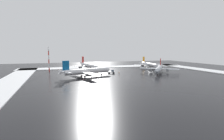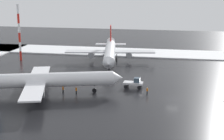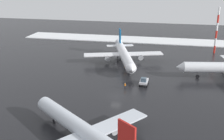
{
  "view_description": "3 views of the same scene",
  "coord_description": "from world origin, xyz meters",
  "px_view_note": "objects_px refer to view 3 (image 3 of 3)",
  "views": [
    {
      "loc": [
        45.27,
        105.69,
        16.14
      ],
      "look_at": [
        12.47,
        4.62,
        3.75
      ],
      "focal_mm": 28.0,
      "sensor_mm": 36.0,
      "label": 1
    },
    {
      "loc": [
        -0.66,
        72.35,
        23.73
      ],
      "look_at": [
        14.25,
        -4.18,
        4.65
      ],
      "focal_mm": 55.0,
      "sensor_mm": 36.0,
      "label": 2
    },
    {
      "loc": [
        -65.22,
        -12.84,
        29.8
      ],
      "look_at": [
        8.54,
        2.86,
        4.19
      ],
      "focal_mm": 45.0,
      "sensor_mm": 36.0,
      "label": 3
    }
  ],
  "objects_px": {
    "ground_crew_beside_wing": "(125,85)",
    "pushback_tug": "(144,81)",
    "ground_crew_mid_apron": "(125,67)",
    "airplane_foreground_jet": "(124,55)",
    "airplane_far_rear": "(82,129)",
    "antenna_mast": "(217,31)",
    "ground_crew_near_tug": "(127,64)"
  },
  "relations": [
    {
      "from": "pushback_tug",
      "to": "ground_crew_mid_apron",
      "type": "xyz_separation_m",
      "value": [
        12.2,
        7.47,
        -0.31
      ]
    },
    {
      "from": "ground_crew_mid_apron",
      "to": "pushback_tug",
      "type": "bearing_deg",
      "value": 61.2
    },
    {
      "from": "ground_crew_mid_apron",
      "to": "antenna_mast",
      "type": "distance_m",
      "value": 43.29
    },
    {
      "from": "airplane_far_rear",
      "to": "pushback_tug",
      "type": "relative_size",
      "value": 5.83
    },
    {
      "from": "airplane_far_rear",
      "to": "ground_crew_mid_apron",
      "type": "xyz_separation_m",
      "value": [
        43.98,
        -0.67,
        -2.19
      ]
    },
    {
      "from": "ground_crew_mid_apron",
      "to": "antenna_mast",
      "type": "height_order",
      "value": "antenna_mast"
    },
    {
      "from": "ground_crew_beside_wing",
      "to": "pushback_tug",
      "type": "bearing_deg",
      "value": -78.25
    },
    {
      "from": "ground_crew_near_tug",
      "to": "ground_crew_beside_wing",
      "type": "distance_m",
      "value": 19.1
    },
    {
      "from": "airplane_far_rear",
      "to": "ground_crew_mid_apron",
      "type": "height_order",
      "value": "airplane_far_rear"
    },
    {
      "from": "ground_crew_near_tug",
      "to": "ground_crew_beside_wing",
      "type": "relative_size",
      "value": 1.0
    },
    {
      "from": "pushback_tug",
      "to": "antenna_mast",
      "type": "distance_m",
      "value": 47.93
    },
    {
      "from": "airplane_far_rear",
      "to": "ground_crew_near_tug",
      "type": "height_order",
      "value": "airplane_far_rear"
    },
    {
      "from": "pushback_tug",
      "to": "ground_crew_near_tug",
      "type": "height_order",
      "value": "pushback_tug"
    },
    {
      "from": "airplane_foreground_jet",
      "to": "ground_crew_beside_wing",
      "type": "xyz_separation_m",
      "value": [
        -22.34,
        -4.04,
        -2.37
      ]
    },
    {
      "from": "pushback_tug",
      "to": "ground_crew_beside_wing",
      "type": "bearing_deg",
      "value": -51.95
    },
    {
      "from": "airplane_foreground_jet",
      "to": "ground_crew_mid_apron",
      "type": "distance_m",
      "value": 7.13
    },
    {
      "from": "airplane_far_rear",
      "to": "ground_crew_mid_apron",
      "type": "relative_size",
      "value": 15.88
    },
    {
      "from": "ground_crew_near_tug",
      "to": "ground_crew_mid_apron",
      "type": "bearing_deg",
      "value": -143.54
    },
    {
      "from": "airplane_foreground_jet",
      "to": "airplane_far_rear",
      "type": "bearing_deg",
      "value": -16.72
    },
    {
      "from": "ground_crew_mid_apron",
      "to": "ground_crew_beside_wing",
      "type": "bearing_deg",
      "value": 39.32
    },
    {
      "from": "airplane_far_rear",
      "to": "antenna_mast",
      "type": "xyz_separation_m",
      "value": [
        72.47,
        -32.22,
        5.96
      ]
    },
    {
      "from": "airplane_far_rear",
      "to": "pushback_tug",
      "type": "bearing_deg",
      "value": -66.84
    },
    {
      "from": "airplane_far_rear",
      "to": "ground_crew_mid_apron",
      "type": "bearing_deg",
      "value": -53.34
    },
    {
      "from": "ground_crew_near_tug",
      "to": "ground_crew_mid_apron",
      "type": "height_order",
      "value": "same"
    },
    {
      "from": "ground_crew_mid_apron",
      "to": "antenna_mast",
      "type": "xyz_separation_m",
      "value": [
        28.49,
        -31.56,
        8.16
      ]
    },
    {
      "from": "airplane_foreground_jet",
      "to": "pushback_tug",
      "type": "height_order",
      "value": "airplane_foreground_jet"
    },
    {
      "from": "ground_crew_mid_apron",
      "to": "ground_crew_beside_wing",
      "type": "distance_m",
      "value": 15.99
    },
    {
      "from": "airplane_foreground_jet",
      "to": "ground_crew_beside_wing",
      "type": "distance_m",
      "value": 22.83
    },
    {
      "from": "ground_crew_beside_wing",
      "to": "antenna_mast",
      "type": "relative_size",
      "value": 0.09
    },
    {
      "from": "ground_crew_beside_wing",
      "to": "airplane_foreground_jet",
      "type": "bearing_deg",
      "value": -14.5
    },
    {
      "from": "ground_crew_near_tug",
      "to": "ground_crew_mid_apron",
      "type": "xyz_separation_m",
      "value": [
        -3.17,
        0.13,
        0.0
      ]
    },
    {
      "from": "airplane_far_rear",
      "to": "pushback_tug",
      "type": "xyz_separation_m",
      "value": [
        31.77,
        -8.14,
        -1.88
      ]
    }
  ]
}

